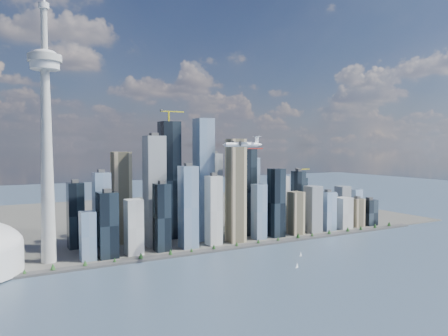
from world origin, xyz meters
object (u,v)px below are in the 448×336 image
airplane (242,144)px  needle_tower (46,128)px  sailboat_west (297,266)px  sailboat_east (301,255)px

airplane → needle_tower: bearing=158.6°
airplane → sailboat_west: (58.96, -81.06, -205.92)m
sailboat_west → sailboat_east: bearing=29.0°
needle_tower → sailboat_east: (418.61, -172.24, -233.02)m
airplane → sailboat_west: size_ratio=8.04×
needle_tower → sailboat_west: bearing=-32.5°
needle_tower → airplane: bearing=-26.2°
sailboat_east → sailboat_west: bearing=-141.5°
sailboat_west → sailboat_east: size_ratio=1.10×
needle_tower → sailboat_east: bearing=-22.4°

